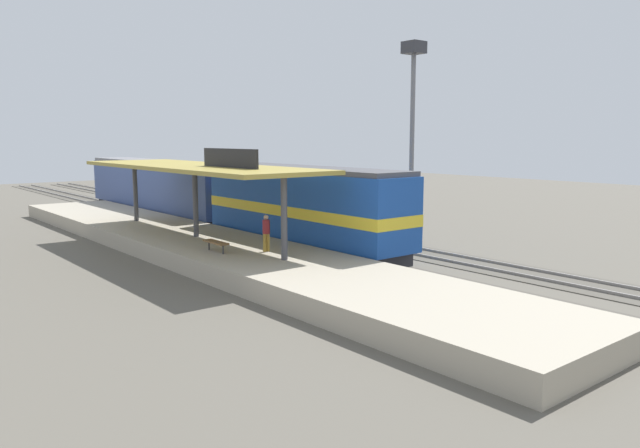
% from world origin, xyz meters
% --- Properties ---
extents(ground_plane, '(120.00, 120.00, 0.00)m').
position_xyz_m(ground_plane, '(2.00, 0.00, 0.00)').
color(ground_plane, '#5B564C').
extents(track_near, '(3.20, 110.00, 0.16)m').
position_xyz_m(track_near, '(0.00, 0.00, 0.03)').
color(track_near, '#4E4941').
rests_on(track_near, ground).
extents(track_far, '(3.20, 110.00, 0.16)m').
position_xyz_m(track_far, '(4.60, 0.00, 0.03)').
color(track_far, '#4E4941').
rests_on(track_far, ground).
extents(platform, '(6.00, 44.00, 0.90)m').
position_xyz_m(platform, '(-4.60, 0.00, 0.45)').
color(platform, '#A89E89').
rests_on(platform, ground).
extents(station_canopy, '(5.20, 18.00, 4.70)m').
position_xyz_m(station_canopy, '(-4.60, -0.09, 4.53)').
color(station_canopy, '#47474C').
rests_on(station_canopy, platform).
extents(platform_bench, '(0.44, 1.70, 0.50)m').
position_xyz_m(platform_bench, '(-6.00, -4.57, 1.34)').
color(platform_bench, '#333338').
rests_on(platform_bench, platform).
extents(locomotive, '(2.93, 14.43, 4.44)m').
position_xyz_m(locomotive, '(0.00, -3.27, 2.41)').
color(locomotive, '#28282D').
rests_on(locomotive, track_near).
extents(passenger_carriage_single, '(2.90, 20.00, 4.24)m').
position_xyz_m(passenger_carriage_single, '(0.00, 14.73, 2.31)').
color(passenger_carriage_single, '#28282D').
rests_on(passenger_carriage_single, track_near).
extents(light_mast, '(1.10, 1.10, 11.70)m').
position_xyz_m(light_mast, '(7.80, -3.92, 8.40)').
color(light_mast, slate).
rests_on(light_mast, ground).
extents(person_waiting, '(0.34, 0.34, 1.71)m').
position_xyz_m(person_waiting, '(-4.12, -5.92, 1.85)').
color(person_waiting, olive).
rests_on(person_waiting, platform).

